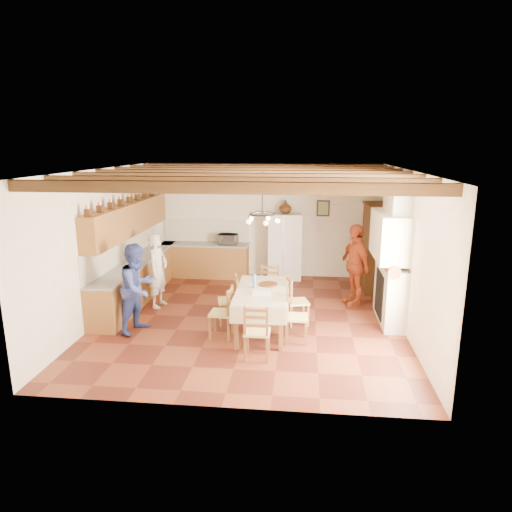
{
  "coord_description": "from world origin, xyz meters",
  "views": [
    {
      "loc": [
        1.04,
        -8.68,
        3.47
      ],
      "look_at": [
        0.1,
        0.3,
        1.25
      ],
      "focal_mm": 32.0,
      "sensor_mm": 36.0,
      "label": 1
    }
  ],
  "objects": [
    {
      "name": "backsplash_back",
      "position": [
        -1.55,
        3.23,
        1.2
      ],
      "size": [
        2.3,
        0.03,
        0.6
      ],
      "primitive_type": "cube",
      "color": "beige",
      "rests_on": "ground"
    },
    {
      "name": "person_man",
      "position": [
        -2.06,
        0.54,
        0.82
      ],
      "size": [
        0.48,
        0.65,
        1.63
      ],
      "primitive_type": "imported",
      "rotation": [
        0.0,
        0.0,
        1.41
      ],
      "color": "beige",
      "rests_on": "floor"
    },
    {
      "name": "chair_end_near",
      "position": [
        0.33,
        -1.73,
        0.48
      ],
      "size": [
        0.42,
        0.4,
        0.96
      ],
      "primitive_type": null,
      "rotation": [
        0.0,
        0.0,
        3.14
      ],
      "color": "brown",
      "rests_on": "floor"
    },
    {
      "name": "chair_end_far",
      "position": [
        0.33,
        0.56,
        0.48
      ],
      "size": [
        0.48,
        0.47,
        0.96
      ],
      "primitive_type": null,
      "rotation": [
        0.0,
        0.0,
        -0.18
      ],
      "color": "brown",
      "rests_on": "floor"
    },
    {
      "name": "person_woman_red",
      "position": [
        2.19,
        1.17,
        0.9
      ],
      "size": [
        0.81,
        1.14,
        1.8
      ],
      "primitive_type": "imported",
      "rotation": [
        0.0,
        0.0,
        -1.18
      ],
      "color": "#A43C1D",
      "rests_on": "floor"
    },
    {
      "name": "wall_front",
      "position": [
        0.0,
        -3.26,
        1.5
      ],
      "size": [
        6.0,
        0.02,
        3.0
      ],
      "primitive_type": "cube",
      "color": "beige",
      "rests_on": "ground"
    },
    {
      "name": "countertop_left",
      "position": [
        -2.7,
        1.05,
        0.88
      ],
      "size": [
        0.62,
        4.3,
        0.04
      ],
      "primitive_type": "cube",
      "color": "slate",
      "rests_on": "lower_cabinets_left"
    },
    {
      "name": "ceiling_beams",
      "position": [
        0.0,
        0.0,
        2.91
      ],
      "size": [
        6.0,
        6.3,
        0.16
      ],
      "primitive_type": null,
      "color": "#362311",
      "rests_on": "ground"
    },
    {
      "name": "countertop_back",
      "position": [
        -1.55,
        2.95,
        0.88
      ],
      "size": [
        2.34,
        0.62,
        0.04
      ],
      "primitive_type": "cube",
      "color": "slate",
      "rests_on": "lower_cabinets_back"
    },
    {
      "name": "chandelier",
      "position": [
        0.31,
        -0.58,
        2.25
      ],
      "size": [
        0.47,
        0.47,
        0.03
      ],
      "primitive_type": "torus",
      "color": "black",
      "rests_on": "ground"
    },
    {
      "name": "upper_cabinets",
      "position": [
        -2.83,
        1.05,
        1.85
      ],
      "size": [
        0.35,
        4.2,
        0.7
      ],
      "primitive_type": "cube",
      "color": "brown",
      "rests_on": "ground"
    },
    {
      "name": "chair_left_far",
      "position": [
        -0.4,
        -0.24,
        0.48
      ],
      "size": [
        0.48,
        0.5,
        0.96
      ],
      "primitive_type": null,
      "rotation": [
        0.0,
        0.0,
        -1.34
      ],
      "color": "brown",
      "rests_on": "floor"
    },
    {
      "name": "wall_right",
      "position": [
        3.01,
        0.0,
        1.5
      ],
      "size": [
        0.02,
        6.5,
        3.0
      ],
      "primitive_type": "cube",
      "color": "beige",
      "rests_on": "ground"
    },
    {
      "name": "floor",
      "position": [
        0.0,
        0.0,
        -0.01
      ],
      "size": [
        6.0,
        6.5,
        0.02
      ],
      "primitive_type": "cube",
      "color": "#4F1E14",
      "rests_on": "ground"
    },
    {
      "name": "wall_picture",
      "position": [
        1.55,
        3.23,
        1.85
      ],
      "size": [
        0.34,
        0.03,
        0.42
      ],
      "primitive_type": "cube",
      "color": "#302316",
      "rests_on": "ground"
    },
    {
      "name": "chair_left_near",
      "position": [
        -0.41,
        -0.93,
        0.48
      ],
      "size": [
        0.42,
        0.44,
        0.96
      ],
      "primitive_type": null,
      "rotation": [
        0.0,
        0.0,
        -1.63
      ],
      "color": "brown",
      "rests_on": "floor"
    },
    {
      "name": "backsplash_left",
      "position": [
        -2.98,
        1.05,
        1.2
      ],
      "size": [
        0.03,
        4.3,
        0.6
      ],
      "primitive_type": "cube",
      "color": "beige",
      "rests_on": "ground"
    },
    {
      "name": "chair_right_near",
      "position": [
        0.97,
        -1.0,
        0.48
      ],
      "size": [
        0.4,
        0.42,
        0.96
      ],
      "primitive_type": null,
      "rotation": [
        0.0,
        0.0,
        1.56
      ],
      "color": "brown",
      "rests_on": "floor"
    },
    {
      "name": "fridge_vase",
      "position": [
        0.57,
        3.02,
        1.9
      ],
      "size": [
        0.34,
        0.34,
        0.34
      ],
      "primitive_type": "imported",
      "rotation": [
        0.0,
        0.0,
        0.05
      ],
      "color": "#361D0E",
      "rests_on": "refrigerator"
    },
    {
      "name": "lower_cabinets_left",
      "position": [
        -2.7,
        1.05,
        0.43
      ],
      "size": [
        0.6,
        4.3,
        0.86
      ],
      "primitive_type": "cube",
      "color": "brown",
      "rests_on": "ground"
    },
    {
      "name": "hutch",
      "position": [
        2.75,
        2.27,
        1.05
      ],
      "size": [
        0.51,
        1.17,
        2.11
      ],
      "primitive_type": null,
      "rotation": [
        0.0,
        0.0,
        0.02
      ],
      "color": "#361D0E",
      "rests_on": "floor"
    },
    {
      "name": "microwave",
      "position": [
        -0.92,
        2.95,
        1.03
      ],
      "size": [
        0.52,
        0.38,
        0.27
      ],
      "primitive_type": "imported",
      "rotation": [
        0.0,
        0.0,
        -0.1
      ],
      "color": "silver",
      "rests_on": "countertop_back"
    },
    {
      "name": "dining_table",
      "position": [
        0.31,
        -0.58,
        0.74
      ],
      "size": [
        0.99,
        1.89,
        0.82
      ],
      "rotation": [
        0.0,
        0.0,
        0.02
      ],
      "color": "beige",
      "rests_on": "floor"
    },
    {
      "name": "refrigerator",
      "position": [
        0.55,
        3.02,
        0.87
      ],
      "size": [
        0.95,
        0.81,
        1.73
      ],
      "primitive_type": "cube",
      "rotation": [
        0.0,
        0.0,
        0.12
      ],
      "color": "white",
      "rests_on": "floor"
    },
    {
      "name": "chair_right_far",
      "position": [
        0.97,
        -0.16,
        0.48
      ],
      "size": [
        0.49,
        0.51,
        0.96
      ],
      "primitive_type": null,
      "rotation": [
        0.0,
        0.0,
        1.83
      ],
      "color": "brown",
      "rests_on": "floor"
    },
    {
      "name": "lower_cabinets_back",
      "position": [
        -1.55,
        2.95,
        0.43
      ],
      "size": [
        2.3,
        0.6,
        0.86
      ],
      "primitive_type": "cube",
      "color": "brown",
      "rests_on": "ground"
    },
    {
      "name": "fireplace",
      "position": [
        2.72,
        0.2,
        1.4
      ],
      "size": [
        0.56,
        1.6,
        2.8
      ],
      "primitive_type": null,
      "color": "beige",
      "rests_on": "ground"
    },
    {
      "name": "wall_left",
      "position": [
        -3.01,
        0.0,
        1.5
      ],
      "size": [
        0.02,
        6.5,
        3.0
      ],
      "primitive_type": "cube",
      "color": "beige",
      "rests_on": "ground"
    },
    {
      "name": "ceiling",
      "position": [
        0.0,
        0.0,
        3.01
      ],
      "size": [
        6.0,
        6.5,
        0.02
      ],
      "primitive_type": "cube",
      "color": "white",
      "rests_on": "ground"
    },
    {
      "name": "person_woman_blue",
      "position": [
        -2.01,
        -0.81,
        0.85
      ],
      "size": [
        0.88,
        0.99,
        1.7
      ],
      "primitive_type": "imported",
      "rotation": [
        0.0,
        0.0,
        1.23
      ],
      "color": "navy",
      "rests_on": "floor"
    },
    {
      "name": "wall_back",
      "position": [
        0.0,
        3.26,
        1.5
      ],
      "size": [
        6.0,
        0.02,
        3.0
      ],
      "primitive_type": "cube",
      "color": "beige",
      "rests_on": "ground"
    }
  ]
}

